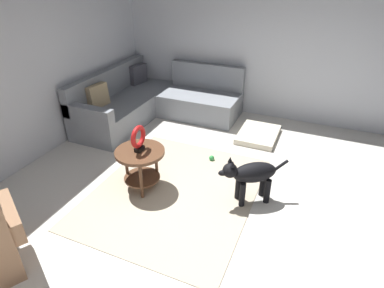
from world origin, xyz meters
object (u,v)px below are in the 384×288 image
Objects in this scene: dog_toy_ball at (212,158)px; dog at (251,175)px; dog_bed_mat at (258,135)px; sectional_couch at (153,103)px; side_table at (140,159)px; torus_sculpture at (138,138)px.

dog is at bearing -133.22° from dog_toy_ball.
dog_toy_ball is (-0.97, 0.45, -0.01)m from dog_bed_mat.
sectional_couch reaches higher than side_table.
sectional_couch is 1.80m from dog_toy_ball.
dog is 9.22× the size of dog_toy_ball.
dog is at bearing -78.35° from side_table.
sectional_couch reaches higher than dog_bed_mat.
dog is (0.27, -1.30, -0.33)m from torus_sculpture.
side_table is 1.84× the size of torus_sculpture.
sectional_couch reaches higher than dog_toy_ball.
dog is (-1.64, -0.26, 0.33)m from dog_bed_mat.
torus_sculpture is 0.41× the size of dog_bed_mat.
torus_sculpture is 1.29m from dog_toy_ball.
dog_bed_mat is at bearing -27.06° from dog.
side_table is at bearing 151.45° from dog_bed_mat.
side_table reaches higher than dog_bed_mat.
sectional_couch is 1.96m from dog_bed_mat.
dog_bed_mat is (1.91, -1.04, -0.37)m from side_table.
sectional_couch is 3.75× the size of side_table.
torus_sculpture is at bearing 65.54° from dog.
dog_bed_mat is (-0.01, -1.94, -0.24)m from sectional_couch.
sectional_couch is 3.14× the size of dog.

